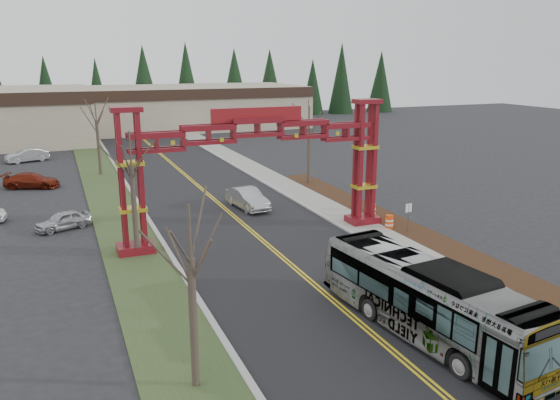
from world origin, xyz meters
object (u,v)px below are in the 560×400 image
transit_bus (428,300)px  barrel_south (389,222)px  bare_tree_right_far (309,129)px  gateway_arch (257,149)px  parked_car_mid_a (32,180)px  silver_sedan (248,198)px  barrel_mid (371,211)px  parked_car_far_a (27,155)px  street_sign (408,212)px  parked_car_near_a (63,220)px  barrel_north (358,205)px  bare_tree_median_far (97,123)px  retail_building_east (189,107)px  bare_tree_median_near (191,259)px  bare_tree_median_mid (131,166)px

transit_bus → barrel_south: size_ratio=11.55×
bare_tree_right_far → barrel_south: (-0.94, -15.19, -4.74)m
gateway_arch → parked_car_mid_a: size_ratio=3.73×
gateway_arch → silver_sedan: size_ratio=3.69×
barrel_mid → parked_car_far_a: bearing=125.1°
street_sign → barrel_mid: size_ratio=1.93×
parked_car_near_a → barrel_north: size_ratio=3.87×
silver_sedan → bare_tree_median_far: 20.88m
parked_car_near_a → barrel_south: parked_car_near_a is taller
retail_building_east → transit_bus: bearing=-95.8°
silver_sedan → parked_car_far_a: 33.47m
silver_sedan → barrel_mid: 9.80m
silver_sedan → barrel_south: silver_sedan is taller
bare_tree_median_near → barrel_mid: size_ratio=6.16×
transit_bus → parked_car_near_a: bearing=115.9°
retail_building_east → barrel_mid: size_ratio=34.10×
gateway_arch → parked_car_far_a: (-15.22, 36.04, -5.22)m
transit_bus → parked_car_mid_a: size_ratio=2.42×
gateway_arch → parked_car_mid_a: (-14.34, 21.44, -5.27)m
parked_car_near_a → transit_bus: bearing=10.5°
barrel_north → gateway_arch: bearing=-162.0°
street_sign → retail_building_east: bearing=89.6°
bare_tree_right_far → silver_sedan: bearing=-143.1°
retail_building_east → bare_tree_median_far: bearing=-116.0°
retail_building_east → bare_tree_median_mid: (-18.00, -62.59, 2.02)m
parked_car_mid_a → bare_tree_median_mid: bearing=-144.1°
retail_building_east → parked_car_near_a: retail_building_east is taller
bare_tree_right_far → barrel_mid: bare_tree_right_far is taller
gateway_arch → bare_tree_median_far: size_ratio=2.48×
bare_tree_right_far → bare_tree_median_mid: bearing=-142.1°
gateway_arch → barrel_mid: 10.90m
bare_tree_median_far → barrel_mid: (17.40, -24.03, -4.72)m
parked_car_mid_a → barrel_north: parked_car_mid_a is taller
gateway_arch → bare_tree_median_near: size_ratio=2.65×
bare_tree_median_far → bare_tree_right_far: bearing=-33.0°
parked_car_mid_a → bare_tree_right_far: (24.34, -8.05, 4.54)m
parked_car_near_a → silver_sedan: bearing=69.2°
parked_car_far_a → bare_tree_median_mid: 37.68m
parked_car_mid_a → bare_tree_median_near: bearing=-150.3°
transit_bus → bare_tree_median_far: (-10.10, 40.32, 3.63)m
barrel_mid → barrel_north: (0.00, 1.97, -0.07)m
parked_car_near_a → street_sign: street_sign is taller
silver_sedan → bare_tree_median_near: (-9.73, -22.38, 4.12)m
transit_bus → parked_car_far_a: 54.11m
gateway_arch → transit_bus: bearing=-82.1°
gateway_arch → barrel_north: bearing=18.0°
gateway_arch → bare_tree_median_mid: size_ratio=2.41×
silver_sedan → barrel_south: size_ratio=4.83×
bare_tree_right_far → street_sign: bare_tree_right_far is taller
silver_sedan → parked_car_mid_a: bearing=130.9°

